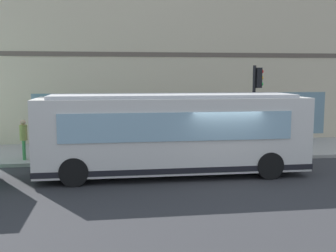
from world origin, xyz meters
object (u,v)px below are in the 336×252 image
city_bus_nearside (172,134)px  pedestrian_walking_along_curb (258,130)px  traffic_light_near_corner (257,93)px  pedestrian_near_building_entrance (251,127)px  fire_hydrant (270,140)px  pedestrian_by_light_pole (24,137)px  pedestrian_near_hydrant (70,129)px

city_bus_nearside → pedestrian_walking_along_curb: 5.79m
traffic_light_near_corner → pedestrian_near_building_entrance: (3.13, -0.90, -1.95)m
traffic_light_near_corner → fire_hydrant: traffic_light_near_corner is taller
pedestrian_near_building_entrance → pedestrian_by_light_pole: pedestrian_by_light_pole is taller
city_bus_nearside → pedestrian_walking_along_curb: size_ratio=5.81×
city_bus_nearside → fire_hydrant: size_ratio=13.59×
city_bus_nearside → pedestrian_near_building_entrance: (5.69, -5.11, -0.53)m
city_bus_nearside → traffic_light_near_corner: (2.56, -4.21, 1.42)m
city_bus_nearside → pedestrian_walking_along_curb: bearing=-53.4°
pedestrian_near_building_entrance → pedestrian_near_hydrant: bearing=90.5°
pedestrian_by_light_pole → fire_hydrant: bearing=-82.8°
city_bus_nearside → pedestrian_walking_along_curb: (3.45, -4.64, -0.41)m
pedestrian_near_hydrant → pedestrian_walking_along_curb: (-2.15, -8.98, 0.04)m
traffic_light_near_corner → pedestrian_by_light_pole: (0.35, 10.23, -1.82)m
fire_hydrant → pedestrian_walking_along_curb: size_ratio=0.43×
city_bus_nearside → pedestrian_walking_along_curb: city_bus_nearside is taller
fire_hydrant → pedestrian_near_hydrant: 10.06m
pedestrian_near_building_entrance → pedestrian_near_hydrant: (-0.09, 9.45, 0.08)m
city_bus_nearside → pedestrian_by_light_pole: bearing=64.3°
city_bus_nearside → pedestrian_by_light_pole: 6.70m
pedestrian_near_hydrant → pedestrian_near_building_entrance: bearing=-89.5°
pedestrian_by_light_pole → city_bus_nearside: bearing=-115.7°
city_bus_nearside → pedestrian_near_hydrant: city_bus_nearside is taller
fire_hydrant → traffic_light_near_corner: bearing=142.0°
city_bus_nearside → pedestrian_near_building_entrance: 7.66m
city_bus_nearside → traffic_light_near_corner: 5.12m
fire_hydrant → pedestrian_by_light_pole: bearing=97.2°
pedestrian_by_light_pole → pedestrian_near_building_entrance: bearing=-76.0°
traffic_light_near_corner → pedestrian_by_light_pole: size_ratio=2.33×
pedestrian_by_light_pole → pedestrian_walking_along_curb: size_ratio=1.00×
traffic_light_near_corner → pedestrian_near_hydrant: 9.26m
pedestrian_walking_along_curb → pedestrian_near_building_entrance: bearing=-11.8°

